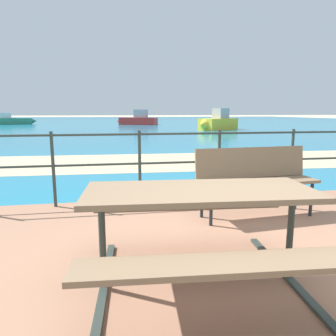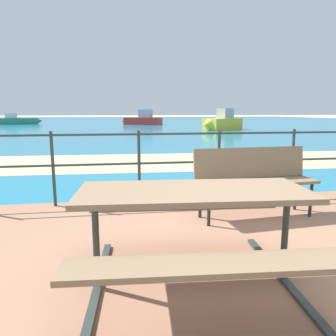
{
  "view_description": "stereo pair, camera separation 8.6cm",
  "coord_description": "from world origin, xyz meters",
  "px_view_note": "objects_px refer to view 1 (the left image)",
  "views": [
    {
      "loc": [
        -0.94,
        -1.95,
        1.36
      ],
      "look_at": [
        -0.1,
        2.9,
        0.47
      ],
      "focal_mm": 33.37,
      "sensor_mm": 36.0,
      "label": 1
    },
    {
      "loc": [
        -0.86,
        -1.96,
        1.36
      ],
      "look_at": [
        -0.1,
        2.9,
        0.47
      ],
      "focal_mm": 33.37,
      "sensor_mm": 36.0,
      "label": 2
    }
  ],
  "objects_px": {
    "boat_mid": "(9,121)",
    "boat_far": "(218,123)",
    "park_bench": "(255,174)",
    "boat_near": "(138,120)",
    "picnic_table": "(200,213)"
  },
  "relations": [
    {
      "from": "boat_near",
      "to": "boat_far",
      "type": "relative_size",
      "value": 1.17
    },
    {
      "from": "picnic_table",
      "to": "boat_far",
      "type": "xyz_separation_m",
      "value": [
        7.24,
        20.86,
        -0.07
      ]
    },
    {
      "from": "park_bench",
      "to": "boat_far",
      "type": "relative_size",
      "value": 0.41
    },
    {
      "from": "park_bench",
      "to": "boat_near",
      "type": "height_order",
      "value": "boat_near"
    },
    {
      "from": "boat_mid",
      "to": "boat_far",
      "type": "height_order",
      "value": "boat_far"
    },
    {
      "from": "park_bench",
      "to": "picnic_table",
      "type": "bearing_deg",
      "value": -132.47
    },
    {
      "from": "boat_mid",
      "to": "boat_far",
      "type": "relative_size",
      "value": 1.36
    },
    {
      "from": "picnic_table",
      "to": "boat_near",
      "type": "distance_m",
      "value": 31.44
    },
    {
      "from": "boat_mid",
      "to": "boat_far",
      "type": "bearing_deg",
      "value": -50.29
    },
    {
      "from": "picnic_table",
      "to": "boat_near",
      "type": "xyz_separation_m",
      "value": [
        1.93,
        31.38,
        -0.11
      ]
    },
    {
      "from": "boat_near",
      "to": "boat_far",
      "type": "xyz_separation_m",
      "value": [
        5.31,
        -10.52,
        0.04
      ]
    },
    {
      "from": "boat_mid",
      "to": "boat_far",
      "type": "distance_m",
      "value": 23.41
    },
    {
      "from": "picnic_table",
      "to": "boat_mid",
      "type": "height_order",
      "value": "boat_mid"
    },
    {
      "from": "park_bench",
      "to": "boat_far",
      "type": "bearing_deg",
      "value": 67.6
    },
    {
      "from": "boat_near",
      "to": "boat_mid",
      "type": "height_order",
      "value": "boat_near"
    }
  ]
}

